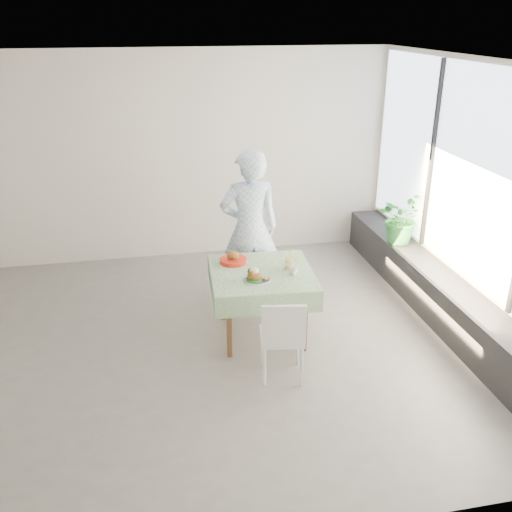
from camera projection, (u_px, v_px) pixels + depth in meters
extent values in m
plane|color=slate|center=(193.00, 346.00, 5.93)|extent=(6.00, 6.00, 0.00)
plane|color=white|center=(178.00, 63.00, 4.83)|extent=(6.00, 6.00, 0.00)
cube|color=silver|center=(170.00, 158.00, 7.63)|extent=(6.00, 0.02, 2.80)
cube|color=silver|center=(226.00, 367.00, 3.12)|extent=(6.00, 0.02, 2.80)
cube|color=silver|center=(475.00, 200.00, 5.93)|extent=(0.02, 5.00, 2.80)
cube|color=#D1E0F9|center=(476.00, 176.00, 5.82)|extent=(0.01, 4.80, 2.18)
cube|color=black|center=(443.00, 300.00, 6.34)|extent=(0.40, 4.80, 0.50)
cube|color=brown|center=(262.00, 274.00, 5.87)|extent=(0.96, 0.96, 0.04)
cube|color=white|center=(262.00, 272.00, 5.86)|extent=(1.10, 1.10, 0.01)
cube|color=white|center=(254.00, 267.00, 6.75)|extent=(0.46, 0.46, 0.04)
cube|color=white|center=(254.00, 245.00, 6.83)|extent=(0.39, 0.11, 0.39)
cube|color=white|center=(282.00, 336.00, 5.29)|extent=(0.46, 0.46, 0.04)
cube|color=white|center=(284.00, 326.00, 5.04)|extent=(0.40, 0.10, 0.40)
imported|color=#98C5F3|center=(250.00, 229.00, 6.46)|extent=(0.69, 0.46, 1.86)
cylinder|color=white|center=(257.00, 280.00, 5.65)|extent=(0.28, 0.28, 0.02)
cylinder|color=#185615|center=(254.00, 279.00, 5.64)|extent=(0.15, 0.15, 0.02)
ellipsoid|color=brown|center=(254.00, 275.00, 5.62)|extent=(0.13, 0.12, 0.10)
ellipsoid|color=white|center=(254.00, 271.00, 5.60)|extent=(0.09, 0.09, 0.07)
cylinder|color=#A2100F|center=(266.00, 278.00, 5.65)|extent=(0.05, 0.05, 0.03)
cylinder|color=white|center=(289.00, 263.00, 5.89)|extent=(0.09, 0.09, 0.13)
cylinder|color=#FFAC15|center=(289.00, 265.00, 5.90)|extent=(0.08, 0.08, 0.09)
cylinder|color=white|center=(289.00, 257.00, 5.87)|extent=(0.09, 0.09, 0.01)
cylinder|color=yellow|center=(290.00, 253.00, 5.85)|extent=(0.01, 0.03, 0.18)
cylinder|color=white|center=(293.00, 269.00, 5.77)|extent=(0.08, 0.08, 0.12)
cylinder|color=beige|center=(293.00, 271.00, 5.77)|extent=(0.07, 0.07, 0.08)
cylinder|color=white|center=(293.00, 264.00, 5.74)|extent=(0.09, 0.09, 0.01)
cylinder|color=yellow|center=(294.00, 260.00, 5.73)|extent=(0.01, 0.03, 0.16)
cylinder|color=red|center=(233.00, 261.00, 6.06)|extent=(0.29, 0.29, 0.05)
cylinder|color=white|center=(233.00, 260.00, 6.05)|extent=(0.24, 0.24, 0.02)
ellipsoid|color=brown|center=(233.00, 255.00, 6.03)|extent=(0.13, 0.12, 0.11)
imported|color=#25712D|center=(400.00, 217.00, 7.15)|extent=(0.77, 0.77, 0.65)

